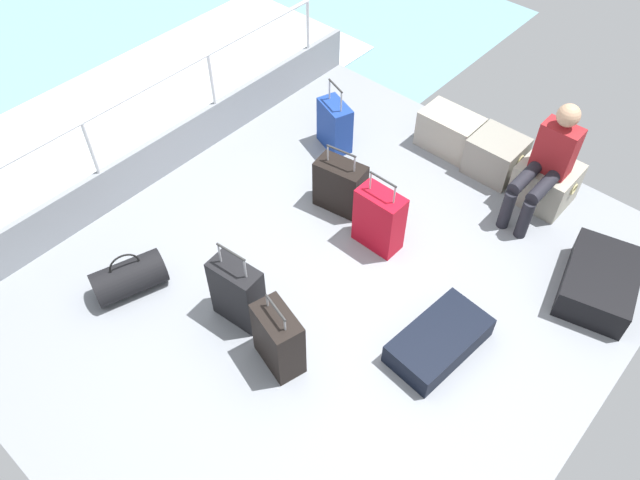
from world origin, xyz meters
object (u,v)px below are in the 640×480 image
Objects in this scene: cargo_crate_1 at (496,156)px; suitcase_6 at (278,339)px; cargo_crate_2 at (545,183)px; cargo_crate_0 at (449,131)px; suitcase_3 at (335,125)px; suitcase_1 at (379,220)px; passenger_seated at (547,162)px; suitcase_5 at (439,341)px; suitcase_4 at (599,282)px; suitcase_0 at (340,186)px; suitcase_2 at (238,293)px; duffel_bag at (129,277)px.

suitcase_6 is at bearing -91.48° from cargo_crate_1.
cargo_crate_2 is (0.55, -0.03, 0.00)m from cargo_crate_1.
cargo_crate_1 is at bearing -1.51° from cargo_crate_0.
cargo_crate_0 is 0.85× the size of suitcase_3.
suitcase_1 reaches higher than cargo_crate_0.
suitcase_5 is at bearing -83.36° from passenger_seated.
suitcase_3 is at bearing 121.64° from suitcase_6.
suitcase_5 is (-0.68, -1.33, -0.04)m from suitcase_4.
suitcase_3 is at bearing 146.70° from suitcase_1.
suitcase_0 is 0.87× the size of suitcase_1.
suitcase_3 reaches higher than suitcase_0.
suitcase_0 is 2.36m from suitcase_4.
cargo_crate_2 is at bearing 19.74° from suitcase_3.
cargo_crate_0 is 0.81× the size of suitcase_1.
suitcase_3 reaches higher than cargo_crate_2.
suitcase_2 is at bearing -112.08° from cargo_crate_2.
suitcase_2 reaches higher than suitcase_4.
suitcase_2 is at bearing 25.56° from duffel_bag.
duffel_bag is (-0.88, -0.42, -0.15)m from suitcase_2.
passenger_seated is at bearing -90.00° from cargo_crate_2.
passenger_seated is at bearing -11.86° from cargo_crate_0.
duffel_bag is (-2.93, -2.56, 0.01)m from suitcase_4.
passenger_seated reaches higher than suitcase_0.
cargo_crate_2 is at bearing 96.04° from suitcase_5.
passenger_seated reaches higher than suitcase_5.
cargo_crate_2 is at bearing -3.31° from cargo_crate_1.
suitcase_2 is at bearing -133.72° from suitcase_4.
cargo_crate_0 is 3.45m from duffel_bag.
suitcase_4 is at bearing 46.28° from suitcase_2.
cargo_crate_2 is 0.63× the size of suitcase_5.
suitcase_1 is at bearing -33.30° from suitcase_3.
suitcase_3 is 0.80× the size of suitcase_4.
passenger_seated is 1.84m from suitcase_0.
passenger_seated reaches higher than suitcase_4.
cargo_crate_1 is at bearing 110.36° from suitcase_5.
suitcase_6 is (0.53, -0.08, -0.02)m from suitcase_2.
suitcase_1 is at bearing 55.74° from duffel_bag.
cargo_crate_1 is at bearing 27.41° from suitcase_3.
cargo_crate_0 is at bearing 178.49° from cargo_crate_1.
suitcase_4 is at bearing 15.87° from suitcase_0.
cargo_crate_2 is 0.83× the size of duffel_bag.
suitcase_2 reaches higher than suitcase_0.
suitcase_3 is 2.61m from suitcase_6.
suitcase_6 reaches higher than suitcase_0.
suitcase_0 reaches higher than suitcase_5.
duffel_bag reaches higher than suitcase_5.
cargo_crate_0 is 1.56m from suitcase_1.
suitcase_1 is at bearing -79.59° from cargo_crate_0.
suitcase_3 is (-0.84, 2.13, -0.04)m from suitcase_2.
suitcase_3 is 2.56m from duffel_bag.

